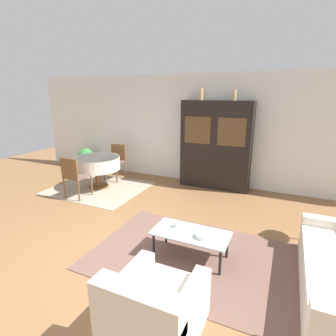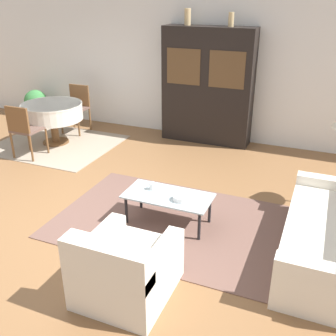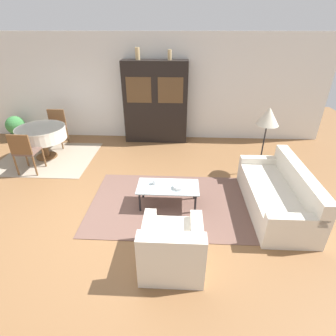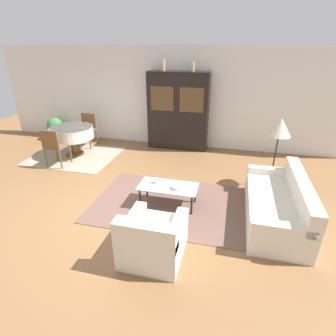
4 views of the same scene
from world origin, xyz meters
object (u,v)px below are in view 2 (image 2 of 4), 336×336
(couch, at_px, (333,237))
(bowl, at_px, (181,198))
(coffee_table, at_px, (168,198))
(cup, at_px, (153,186))
(display_cabinet, at_px, (207,86))
(potted_plant, at_px, (36,104))
(vase_short, at_px, (231,19))
(vase_tall, at_px, (188,17))
(dining_table, at_px, (52,112))
(dining_chair_near, at_px, (24,128))
(dining_chair_far, at_px, (77,105))
(armchair, at_px, (125,270))

(couch, distance_m, bowl, 1.69)
(coffee_table, relative_size, cup, 11.76)
(display_cabinet, height_order, potted_plant, display_cabinet)
(vase_short, distance_m, potted_plant, 4.59)
(bowl, relative_size, potted_plant, 0.30)
(couch, distance_m, vase_tall, 4.52)
(dining_table, xyz_separation_m, vase_tall, (2.15, 1.23, 1.61))
(dining_chair_near, relative_size, vase_tall, 3.31)
(dining_chair_near, distance_m, vase_tall, 3.38)
(potted_plant, bearing_deg, display_cabinet, 2.75)
(cup, relative_size, potted_plant, 0.13)
(vase_tall, xyz_separation_m, potted_plant, (-3.43, -0.19, -1.85))
(couch, relative_size, dining_chair_far, 2.14)
(couch, xyz_separation_m, potted_plant, (-6.19, 2.82, 0.08))
(dining_chair_near, bearing_deg, couch, -11.63)
(vase_short, height_order, potted_plant, vase_short)
(vase_short, bearing_deg, armchair, -86.96)
(dining_chair_far, relative_size, vase_short, 4.00)
(couch, distance_m, vase_short, 4.08)
(dining_table, height_order, bowl, dining_table)
(vase_short, bearing_deg, cup, -92.38)
(cup, bearing_deg, display_cabinet, 94.67)
(display_cabinet, relative_size, vase_short, 9.07)
(display_cabinet, relative_size, potted_plant, 3.11)
(couch, distance_m, dining_chair_near, 5.02)
(armchair, xyz_separation_m, vase_short, (-0.23, 4.31, 1.91))
(dining_table, relative_size, dining_chair_near, 1.19)
(dining_chair_near, xyz_separation_m, vase_short, (2.92, 2.00, 1.65))
(coffee_table, height_order, bowl, bowl)
(dining_chair_far, xyz_separation_m, potted_plant, (-1.28, 0.29, -0.18))
(coffee_table, bearing_deg, armchair, -84.86)
(vase_tall, bearing_deg, armchair, -76.91)
(dining_table, xyz_separation_m, potted_plant, (-1.28, 1.05, -0.24))
(armchair, xyz_separation_m, coffee_table, (-0.12, 1.32, 0.07))
(display_cabinet, relative_size, dining_chair_near, 2.27)
(dining_chair_far, relative_size, vase_tall, 3.31)
(coffee_table, bearing_deg, bowl, -15.35)
(coffee_table, height_order, vase_short, vase_short)
(armchair, height_order, bowl, armchair)
(dining_chair_near, distance_m, cup, 2.96)
(coffee_table, bearing_deg, cup, 164.92)
(dining_table, xyz_separation_m, dining_chair_near, (-0.00, -0.76, -0.07))
(couch, xyz_separation_m, display_cabinet, (-2.35, 3.01, 0.76))
(bowl, xyz_separation_m, potted_plant, (-4.51, 2.87, -0.05))
(bowl, height_order, potted_plant, potted_plant)
(dining_chair_near, xyz_separation_m, bowl, (3.22, -1.05, -0.12))
(coffee_table, bearing_deg, display_cabinet, 98.97)
(dining_chair_near, height_order, potted_plant, dining_chair_near)
(bowl, bearing_deg, vase_tall, 109.42)
(coffee_table, xyz_separation_m, vase_short, (-0.11, 3.00, 1.84))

